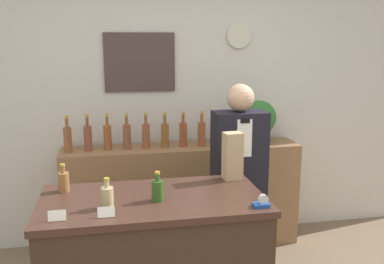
{
  "coord_description": "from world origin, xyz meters",
  "views": [
    {
      "loc": [
        -0.48,
        -1.92,
        1.87
      ],
      "look_at": [
        0.11,
        1.11,
        1.21
      ],
      "focal_mm": 40.0,
      "sensor_mm": 36.0,
      "label": 1
    }
  ],
  "objects_px": {
    "shopkeeper": "(238,186)",
    "paper_bag": "(233,156)",
    "potted_plant": "(259,119)",
    "tape_dispenser": "(262,203)"
  },
  "relations": [
    {
      "from": "paper_bag",
      "to": "tape_dispenser",
      "type": "bearing_deg",
      "value": -87.29
    },
    {
      "from": "potted_plant",
      "to": "paper_bag",
      "type": "xyz_separation_m",
      "value": [
        -0.56,
        -1.05,
        -0.05
      ]
    },
    {
      "from": "potted_plant",
      "to": "tape_dispenser",
      "type": "relative_size",
      "value": 4.34
    },
    {
      "from": "shopkeeper",
      "to": "paper_bag",
      "type": "distance_m",
      "value": 0.52
    },
    {
      "from": "shopkeeper",
      "to": "paper_bag",
      "type": "xyz_separation_m",
      "value": [
        -0.16,
        -0.36,
        0.34
      ]
    },
    {
      "from": "shopkeeper",
      "to": "paper_bag",
      "type": "height_order",
      "value": "shopkeeper"
    },
    {
      "from": "potted_plant",
      "to": "paper_bag",
      "type": "relative_size",
      "value": 1.23
    },
    {
      "from": "shopkeeper",
      "to": "paper_bag",
      "type": "relative_size",
      "value": 4.91
    },
    {
      "from": "shopkeeper",
      "to": "paper_bag",
      "type": "bearing_deg",
      "value": -113.62
    },
    {
      "from": "shopkeeper",
      "to": "potted_plant",
      "type": "xyz_separation_m",
      "value": [
        0.4,
        0.69,
        0.39
      ]
    }
  ]
}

